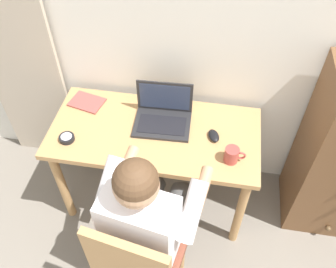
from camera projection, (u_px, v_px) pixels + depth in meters
name	position (u px, v px, depth m)	size (l,w,h in m)	color
wall_back	(257.00, 27.00, 1.98)	(4.80, 0.05, 2.50)	silver
curtain_panel	(9.00, 34.00, 2.21)	(0.53, 0.03, 2.19)	#BCAD99
desk	(155.00, 142.00, 2.26)	(1.26, 0.61, 0.72)	tan
chair	(139.00, 259.00, 1.88)	(0.48, 0.46, 0.88)	brown
person_seated	(149.00, 211.00, 1.86)	(0.59, 0.63, 1.20)	#4C4C4C
laptop	(163.00, 115.00, 2.20)	(0.35, 0.27, 0.24)	#232326
computer_mouse	(214.00, 136.00, 2.14)	(0.06, 0.10, 0.03)	black
desk_clock	(67.00, 138.00, 2.13)	(0.09, 0.09, 0.03)	black
notebook_pad	(87.00, 102.00, 2.34)	(0.21, 0.15, 0.01)	#994742
coffee_mug	(232.00, 155.00, 2.00)	(0.12, 0.08, 0.09)	#9E3D38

